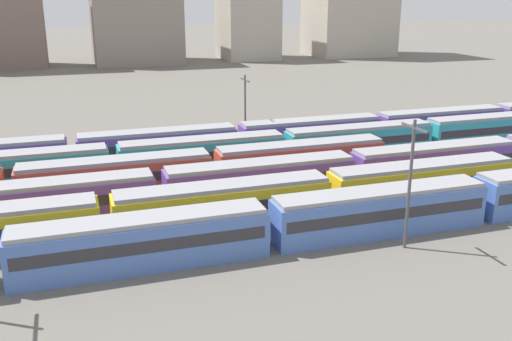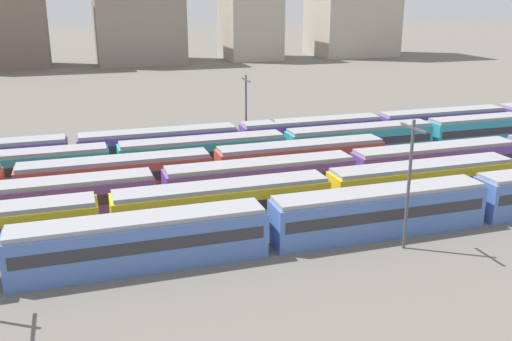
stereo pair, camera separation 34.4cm
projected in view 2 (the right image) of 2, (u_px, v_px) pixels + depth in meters
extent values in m
plane|color=#666059|center=(20.00, 215.00, 49.68)|extent=(600.00, 600.00, 0.00)
cube|color=#4C70BC|center=(141.00, 244.00, 39.99)|extent=(18.00, 3.00, 3.40)
cube|color=#2D2D33|center=(141.00, 239.00, 39.87)|extent=(17.20, 3.06, 0.90)
cube|color=#939399|center=(139.00, 219.00, 39.43)|extent=(17.60, 2.70, 0.35)
cube|color=#4C70BC|center=(379.00, 214.00, 45.51)|extent=(18.00, 3.00, 3.40)
cube|color=#2D2D33|center=(380.00, 209.00, 45.39)|extent=(17.20, 3.06, 0.90)
cube|color=#939399|center=(381.00, 191.00, 44.95)|extent=(17.60, 2.70, 0.35)
cube|color=yellow|center=(223.00, 207.00, 46.86)|extent=(18.00, 3.00, 3.40)
cube|color=#2D2D33|center=(223.00, 203.00, 46.73)|extent=(17.20, 3.06, 0.90)
cube|color=#939399|center=(223.00, 186.00, 46.30)|extent=(17.60, 2.70, 0.35)
cube|color=yellow|center=(421.00, 185.00, 52.37)|extent=(18.00, 3.00, 3.40)
cube|color=#2D2D33|center=(422.00, 180.00, 52.25)|extent=(17.20, 3.06, 0.90)
cube|color=#939399|center=(423.00, 165.00, 51.81)|extent=(17.60, 2.70, 0.35)
cube|color=#6B429E|center=(46.00, 204.00, 47.52)|extent=(18.00, 3.00, 3.40)
cube|color=#2D2D33|center=(46.00, 200.00, 47.39)|extent=(17.20, 3.06, 0.90)
cube|color=#939399|center=(44.00, 183.00, 46.96)|extent=(17.60, 2.70, 0.35)
cube|color=#6B429E|center=(260.00, 182.00, 53.03)|extent=(18.00, 3.00, 3.40)
cube|color=#2D2D33|center=(260.00, 178.00, 52.91)|extent=(17.20, 3.06, 0.90)
cube|color=#939399|center=(261.00, 163.00, 52.47)|extent=(17.60, 2.70, 0.35)
cube|color=#6B429E|center=(434.00, 164.00, 58.55)|extent=(18.00, 3.00, 3.40)
cube|color=#2D2D33|center=(435.00, 161.00, 58.43)|extent=(17.20, 3.06, 0.90)
cube|color=#939399|center=(436.00, 147.00, 57.99)|extent=(17.60, 2.70, 0.35)
cube|color=#BC4C38|center=(117.00, 179.00, 54.05)|extent=(18.00, 3.00, 3.40)
cube|color=#2D2D33|center=(116.00, 175.00, 53.93)|extent=(17.20, 3.06, 0.90)
cube|color=#939399|center=(115.00, 160.00, 53.49)|extent=(17.60, 2.70, 0.35)
cube|color=#BC4C38|center=(301.00, 162.00, 59.56)|extent=(18.00, 3.00, 3.40)
cube|color=#2D2D33|center=(301.00, 158.00, 59.44)|extent=(17.20, 3.06, 0.90)
cube|color=#939399|center=(301.00, 144.00, 59.00)|extent=(17.60, 2.70, 0.35)
cube|color=teal|center=(16.00, 172.00, 56.06)|extent=(18.00, 3.00, 3.40)
cube|color=#2D2D33|center=(15.00, 168.00, 55.93)|extent=(17.20, 3.06, 0.90)
cube|color=#939399|center=(14.00, 154.00, 55.50)|extent=(17.60, 2.70, 0.35)
cube|color=teal|center=(203.00, 156.00, 61.57)|extent=(18.00, 3.00, 3.40)
cube|color=#2D2D33|center=(203.00, 152.00, 61.45)|extent=(17.20, 3.06, 0.90)
cube|color=#939399|center=(203.00, 139.00, 61.01)|extent=(17.60, 2.70, 0.35)
cube|color=teal|center=(360.00, 143.00, 67.09)|extent=(18.00, 3.00, 3.40)
cube|color=#2D2D33|center=(360.00, 139.00, 66.97)|extent=(17.20, 3.06, 0.90)
cube|color=#939399|center=(361.00, 127.00, 66.53)|extent=(17.60, 2.70, 0.35)
cube|color=teal|center=(492.00, 131.00, 72.61)|extent=(18.00, 3.00, 3.40)
cube|color=#2D2D33|center=(493.00, 128.00, 72.48)|extent=(17.20, 3.06, 0.90)
cube|color=#939399|center=(494.00, 117.00, 72.05)|extent=(17.60, 2.70, 0.35)
cube|color=#6B429E|center=(159.00, 147.00, 65.14)|extent=(18.00, 3.00, 3.40)
cube|color=#2D2D33|center=(159.00, 144.00, 65.01)|extent=(17.20, 3.06, 0.90)
cube|color=#939399|center=(158.00, 131.00, 64.58)|extent=(17.60, 2.70, 0.35)
cube|color=#6B429E|center=(311.00, 135.00, 70.65)|extent=(18.00, 3.00, 3.40)
cube|color=#2D2D33|center=(311.00, 132.00, 70.53)|extent=(17.20, 3.06, 0.90)
cube|color=#939399|center=(312.00, 120.00, 70.09)|extent=(17.60, 2.70, 0.35)
cube|color=#6B429E|center=(441.00, 125.00, 76.17)|extent=(18.00, 3.00, 3.40)
cube|color=#2D2D33|center=(442.00, 122.00, 76.05)|extent=(17.20, 3.06, 0.90)
cube|color=#939399|center=(443.00, 111.00, 75.61)|extent=(17.60, 2.70, 0.35)
cylinder|color=#4C4C51|center=(409.00, 186.00, 41.86)|extent=(0.24, 0.24, 9.98)
cube|color=#47474C|center=(413.00, 128.00, 40.55)|extent=(0.16, 3.20, 0.16)
cylinder|color=#4C4C51|center=(246.00, 112.00, 70.44)|extent=(0.24, 0.24, 9.06)
cube|color=#47474C|center=(246.00, 80.00, 69.27)|extent=(0.16, 3.20, 0.16)
cube|color=gray|center=(137.00, 12.00, 155.14)|extent=(23.19, 21.50, 27.25)
cube|color=#B2A899|center=(250.00, 8.00, 164.33)|extent=(15.12, 17.98, 28.70)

